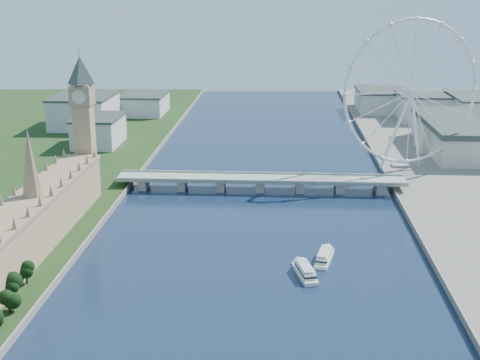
{
  "coord_description": "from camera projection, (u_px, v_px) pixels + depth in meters",
  "views": [
    {
      "loc": [
        14.59,
        -190.81,
        149.09
      ],
      "look_at": [
        -10.11,
        210.0,
        33.4
      ],
      "focal_mm": 50.0,
      "sensor_mm": 36.0,
      "label": 1
    }
  ],
  "objects": [
    {
      "name": "london_eye",
      "position": [
        411.0,
        93.0,
        539.91
      ],
      "size": [
        113.6,
        39.12,
        124.3
      ],
      "color": "silver",
      "rests_on": "ground"
    },
    {
      "name": "westminster_bridge",
      "position": [
        260.0,
        181.0,
        511.04
      ],
      "size": [
        220.0,
        22.0,
        9.5
      ],
      "color": "gray",
      "rests_on": "ground"
    },
    {
      "name": "parliament_range",
      "position": [
        35.0,
        220.0,
        390.64
      ],
      "size": [
        24.0,
        200.0,
        70.0
      ],
      "color": "tan",
      "rests_on": "ground"
    },
    {
      "name": "city_skyline",
      "position": [
        302.0,
        109.0,
        755.3
      ],
      "size": [
        505.0,
        280.0,
        32.0
      ],
      "color": "beige",
      "rests_on": "ground"
    },
    {
      "name": "tour_boat_far",
      "position": [
        324.0,
        261.0,
        378.91
      ],
      "size": [
        13.99,
        30.82,
        6.6
      ],
      "primitive_type": null,
      "rotation": [
        0.0,
        0.0,
        -0.22
      ],
      "color": "beige",
      "rests_on": "ground"
    },
    {
      "name": "big_ben",
      "position": [
        83.0,
        107.0,
        480.91
      ],
      "size": [
        20.02,
        20.02,
        110.0
      ],
      "color": "tan",
      "rests_on": "ground"
    },
    {
      "name": "county_hall",
      "position": [
        451.0,
        153.0,
        627.21
      ],
      "size": [
        54.0,
        144.0,
        35.0
      ],
      "primitive_type": null,
      "color": "beige",
      "rests_on": "ground"
    },
    {
      "name": "tour_boat_near",
      "position": [
        305.0,
        276.0,
        359.09
      ],
      "size": [
        14.79,
        31.6,
        6.77
      ],
      "primitive_type": null,
      "rotation": [
        0.0,
        0.0,
        0.24
      ],
      "color": "silver",
      "rests_on": "ground"
    }
  ]
}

